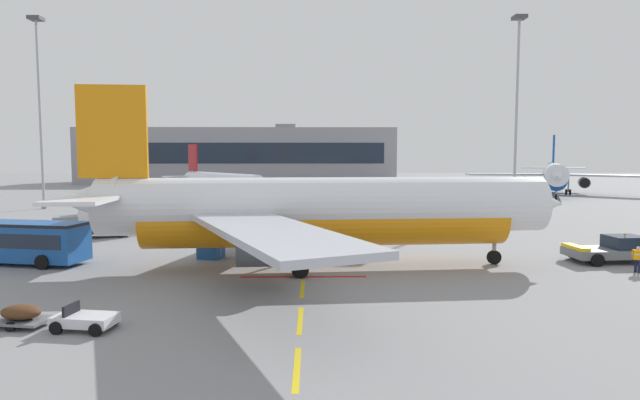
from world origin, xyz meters
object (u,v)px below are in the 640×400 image
object	(u,v)px
airliner_mid_left	(554,175)
apron_light_mast_near	(39,92)
fuel_service_truck	(97,220)
ground_crew_worker	(638,258)
pushback_tug	(613,250)
apron_light_mast_far	(517,92)
airliner_foreground	(318,210)
apron_shuttle_bus	(4,239)
airliner_far_center	(219,184)
uld_cargo_container	(211,248)
baggage_train	(22,315)

from	to	relation	value
airliner_mid_left	apron_light_mast_near	size ratio (longest dim) A/B	1.25
fuel_service_truck	apron_light_mast_near	bearing A→B (deg)	124.89
airliner_mid_left	ground_crew_worker	world-z (taller)	airliner_mid_left
pushback_tug	apron_light_mast_far	world-z (taller)	apron_light_mast_far
fuel_service_truck	ground_crew_worker	xyz separation A→B (m)	(41.66, -15.80, -0.65)
airliner_foreground	apron_shuttle_bus	distance (m)	22.55
apron_shuttle_bus	apron_light_mast_far	distance (m)	66.03
airliner_far_center	uld_cargo_container	size ratio (longest dim) A/B	13.12
airliner_mid_left	uld_cargo_container	distance (m)	85.62
airliner_far_center	apron_light_mast_far	bearing A→B (deg)	-13.23
airliner_foreground	uld_cargo_container	distance (m)	9.27
pushback_tug	apron_shuttle_bus	xyz separation A→B (m)	(-43.73, 0.27, 0.85)
baggage_train	apron_light_mast_far	bearing A→B (deg)	50.71
uld_cargo_container	apron_light_mast_near	size ratio (longest dim) A/B	0.07
baggage_train	uld_cargo_container	bearing A→B (deg)	70.83
airliner_far_center	fuel_service_truck	world-z (taller)	airliner_far_center
apron_light_mast_near	uld_cargo_container	bearing A→B (deg)	-49.93
pushback_tug	apron_shuttle_bus	world-z (taller)	apron_shuttle_bus
airliner_foreground	fuel_service_truck	xyz separation A→B (m)	(-20.76, 13.89, -2.30)
airliner_foreground	airliner_far_center	size ratio (longest dim) A/B	1.35
airliner_foreground	airliner_mid_left	bearing A→B (deg)	54.48
apron_light_mast_far	apron_shuttle_bus	bearing A→B (deg)	-143.53
airliner_far_center	ground_crew_worker	size ratio (longest dim) A/B	14.86
fuel_service_truck	baggage_train	size ratio (longest dim) A/B	0.85
pushback_tug	apron_light_mast_near	bearing A→B (deg)	147.05
ground_crew_worker	uld_cargo_container	bearing A→B (deg)	169.55
apron_light_mast_near	apron_light_mast_far	bearing A→B (deg)	-1.02
airliner_far_center	apron_light_mast_far	size ratio (longest dim) A/B	0.93
ground_crew_worker	apron_light_mast_far	size ratio (longest dim) A/B	0.06
airliner_far_center	baggage_train	xyz separation A→B (m)	(2.35, -62.78, -2.69)
airliner_mid_left	apron_light_mast_near	xyz separation A→B (m)	(-88.25, -26.47, 12.91)
airliner_foreground	fuel_service_truck	world-z (taller)	airliner_foreground
airliner_foreground	apron_shuttle_bus	bearing A→B (deg)	175.22
ground_crew_worker	apron_light_mast_far	xyz separation A→B (m)	(8.39, 41.97, 16.04)
airliner_far_center	apron_shuttle_bus	size ratio (longest dim) A/B	2.10
fuel_service_truck	apron_light_mast_far	xyz separation A→B (m)	(50.05, 26.17, 15.39)
apron_shuttle_bus	apron_light_mast_near	bearing A→B (deg)	113.95
apron_light_mast_near	airliner_far_center	bearing A→B (deg)	21.22
ground_crew_worker	apron_light_mast_near	distance (m)	76.25
airliner_foreground	uld_cargo_container	bearing A→B (deg)	156.87
fuel_service_truck	baggage_train	bearing A→B (deg)	-74.23
baggage_train	apron_light_mast_far	size ratio (longest dim) A/B	0.31
ground_crew_worker	apron_light_mast_near	bearing A→B (deg)	144.59
airliner_mid_left	ground_crew_worker	bearing A→B (deg)	-111.53
airliner_foreground	fuel_service_truck	size ratio (longest dim) A/B	4.72
pushback_tug	uld_cargo_container	size ratio (longest dim) A/B	3.14
apron_shuttle_bus	ground_crew_worker	distance (m)	43.43
ground_crew_worker	airliner_far_center	bearing A→B (deg)	124.90
pushback_tug	apron_light_mast_far	xyz separation A→B (m)	(7.93, 38.46, 16.14)
airliner_far_center	apron_light_mast_near	distance (m)	29.29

